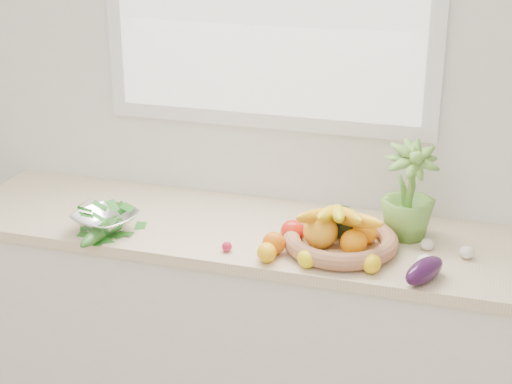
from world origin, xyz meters
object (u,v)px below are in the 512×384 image
(apple, at_px, (293,232))
(fruit_basket, at_px, (340,235))
(eggplant, at_px, (424,271))
(cucumber, at_px, (102,231))
(potted_herb, at_px, (409,191))
(colander_with_spinach, at_px, (105,216))

(apple, height_order, fruit_basket, fruit_basket)
(eggplant, height_order, cucumber, eggplant)
(apple, distance_m, eggplant, 0.50)
(fruit_basket, bearing_deg, potted_herb, 39.87)
(potted_herb, bearing_deg, fruit_basket, -140.13)
(potted_herb, bearing_deg, apple, -154.84)
(apple, bearing_deg, fruit_basket, 1.03)
(cucumber, relative_size, colander_with_spinach, 1.01)
(eggplant, xyz_separation_m, cucumber, (-1.14, -0.01, -0.01))
(cucumber, xyz_separation_m, potted_herb, (1.04, 0.33, 0.15))
(cucumber, bearing_deg, fruit_basket, 10.78)
(fruit_basket, relative_size, colander_with_spinach, 1.76)
(eggplant, xyz_separation_m, colander_with_spinach, (-1.15, 0.05, 0.02))
(apple, relative_size, eggplant, 0.46)
(eggplant, bearing_deg, potted_herb, 106.78)
(eggplant, bearing_deg, fruit_basket, 153.39)
(potted_herb, bearing_deg, colander_with_spinach, -165.18)
(apple, bearing_deg, potted_herb, 25.16)
(eggplant, bearing_deg, apple, 162.41)
(eggplant, distance_m, cucumber, 1.14)
(eggplant, distance_m, fruit_basket, 0.34)
(colander_with_spinach, bearing_deg, eggplant, -2.39)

